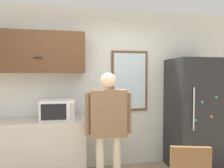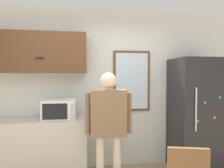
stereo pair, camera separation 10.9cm
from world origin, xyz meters
name	(u,v)px [view 1 (the left image)]	position (x,y,z in m)	size (l,w,h in m)	color
back_wall	(91,88)	(0.00, 1.80, 1.35)	(6.00, 0.06, 2.70)	silver
counter	(14,151)	(-1.15, 1.48, 0.46)	(2.10, 0.57, 0.91)	#BCB7AD
upper_cabinets	(14,52)	(-1.15, 1.60, 1.92)	(2.10, 0.36, 0.62)	#51331E
microwave	(58,110)	(-0.51, 1.45, 1.06)	(0.49, 0.37, 0.29)	white
person	(108,119)	(0.18, 1.03, 0.98)	(0.63, 0.25, 1.61)	beige
refrigerator	(193,114)	(1.69, 1.43, 0.92)	(0.75, 0.69, 1.85)	#232326
window	(130,81)	(0.68, 1.75, 1.47)	(0.64, 0.05, 1.04)	brown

